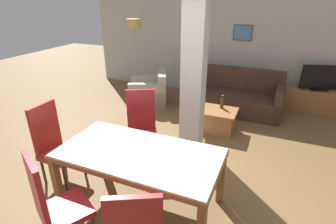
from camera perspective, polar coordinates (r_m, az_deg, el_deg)
name	(u,v)px	position (r m, az deg, el deg)	size (l,w,h in m)	color
ground_plane	(142,203)	(3.56, -5.77, -19.05)	(18.00, 18.00, 0.00)	brown
back_wall	(224,42)	(6.81, 12.08, 14.68)	(7.20, 0.09, 2.70)	beige
divider_pillar	(194,71)	(4.12, 5.66, 8.94)	(0.34, 0.31, 2.70)	beige
dining_table	(139,162)	(3.16, -6.24, -10.80)	(1.90, 0.98, 0.77)	brown
dining_chair_far_left	(141,125)	(4.07, -5.79, -2.91)	(0.62, 0.62, 1.13)	maroon
dining_chair_head_left	(54,142)	(3.93, -23.54, -6.07)	(0.46, 0.46, 1.13)	maroon
dining_chair_near_left	(54,203)	(2.92, -23.66, -17.67)	(0.62, 0.62, 1.13)	maroon
sofa	(232,97)	(6.11, 13.73, 3.24)	(2.12, 0.90, 0.91)	#412B1F
armchair	(150,92)	(6.31, -3.96, 4.29)	(1.10, 1.09, 0.78)	#A5A78A
coffee_table	(217,120)	(5.14, 10.57, -1.67)	(0.72, 0.57, 0.42)	#9E6538
bottle	(222,103)	(5.14, 11.67, 1.93)	(0.07, 0.07, 0.26)	#4C2D14
tv_stand	(316,100)	(6.75, 29.49, 2.20)	(1.30, 0.40, 0.50)	#9D6333
tv_screen	(321,78)	(6.60, 30.41, 6.38)	(0.83, 0.31, 0.55)	black
floor_lamp	(134,31)	(6.91, -7.33, 17.17)	(0.36, 0.36, 1.88)	#B7B7BC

